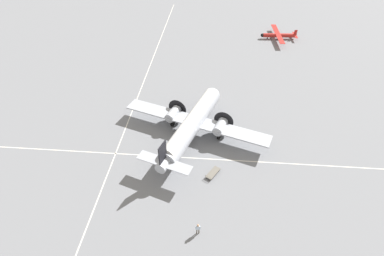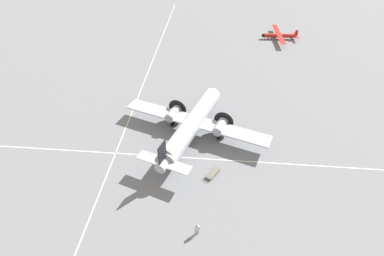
{
  "view_description": "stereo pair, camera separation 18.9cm",
  "coord_description": "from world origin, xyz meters",
  "px_view_note": "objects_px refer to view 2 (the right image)",
  "views": [
    {
      "loc": [
        2.69,
        -33.26,
        29.64
      ],
      "look_at": [
        0.0,
        0.0,
        1.69
      ],
      "focal_mm": 28.0,
      "sensor_mm": 36.0,
      "label": 1
    },
    {
      "loc": [
        2.88,
        -33.24,
        29.64
      ],
      "look_at": [
        0.0,
        0.0,
        1.69
      ],
      "focal_mm": 28.0,
      "sensor_mm": 36.0,
      "label": 2
    }
  ],
  "objects_px": {
    "suitcase_near_door": "(183,168)",
    "crew_foreground": "(197,228)",
    "light_aircraft_distant": "(279,35)",
    "airliner_main": "(193,122)",
    "baggage_cart": "(213,173)"
  },
  "relations": [
    {
      "from": "airliner_main",
      "to": "baggage_cart",
      "type": "xyz_separation_m",
      "value": [
        3.17,
        -7.53,
        -2.27
      ]
    },
    {
      "from": "crew_foreground",
      "to": "suitcase_near_door",
      "type": "distance_m",
      "value": 9.49
    },
    {
      "from": "crew_foreground",
      "to": "baggage_cart",
      "type": "distance_m",
      "value": 8.7
    },
    {
      "from": "baggage_cart",
      "to": "light_aircraft_distant",
      "type": "relative_size",
      "value": 0.22
    },
    {
      "from": "crew_foreground",
      "to": "light_aircraft_distant",
      "type": "height_order",
      "value": "light_aircraft_distant"
    },
    {
      "from": "airliner_main",
      "to": "crew_foreground",
      "type": "relative_size",
      "value": 13.37
    },
    {
      "from": "airliner_main",
      "to": "baggage_cart",
      "type": "height_order",
      "value": "airliner_main"
    },
    {
      "from": "light_aircraft_distant",
      "to": "suitcase_near_door",
      "type": "bearing_deg",
      "value": 64.06
    },
    {
      "from": "crew_foreground",
      "to": "baggage_cart",
      "type": "bearing_deg",
      "value": 73.13
    },
    {
      "from": "crew_foreground",
      "to": "light_aircraft_distant",
      "type": "relative_size",
      "value": 0.14
    },
    {
      "from": "crew_foreground",
      "to": "suitcase_near_door",
      "type": "xyz_separation_m",
      "value": [
        -2.47,
        9.14,
        -0.7
      ]
    },
    {
      "from": "airliner_main",
      "to": "suitcase_near_door",
      "type": "relative_size",
      "value": 33.73
    },
    {
      "from": "suitcase_near_door",
      "to": "crew_foreground",
      "type": "bearing_deg",
      "value": -74.9
    },
    {
      "from": "airliner_main",
      "to": "light_aircraft_distant",
      "type": "distance_m",
      "value": 40.59
    },
    {
      "from": "airliner_main",
      "to": "baggage_cart",
      "type": "bearing_deg",
      "value": -138.04
    }
  ]
}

